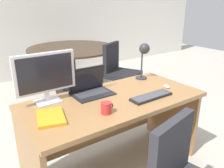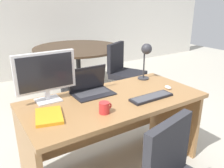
# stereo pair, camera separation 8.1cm
# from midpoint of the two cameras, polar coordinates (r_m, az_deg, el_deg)

# --- Properties ---
(ground) EXTENTS (12.00, 12.00, 0.00)m
(ground) POSITION_cam_midpoint_polar(r_m,az_deg,el_deg) (3.55, -12.30, -6.10)
(ground) COLOR #B7B2A3
(back_wall) EXTENTS (10.00, 0.10, 2.80)m
(back_wall) POSITION_cam_midpoint_polar(r_m,az_deg,el_deg) (4.95, -21.49, 17.13)
(back_wall) COLOR silver
(back_wall) RESTS_ON ground
(desk) EXTENTS (1.56, 0.76, 0.73)m
(desk) POSITION_cam_midpoint_polar(r_m,az_deg,el_deg) (2.15, 0.96, -8.27)
(desk) COLOR #9E7042
(desk) RESTS_ON ground
(monitor) EXTENTS (0.50, 0.16, 0.42)m
(monitor) POSITION_cam_midpoint_polar(r_m,az_deg,el_deg) (1.95, -14.77, 2.41)
(monitor) COLOR silver
(monitor) RESTS_ON desk
(laptop) EXTENTS (0.36, 0.25, 0.24)m
(laptop) POSITION_cam_midpoint_polar(r_m,az_deg,el_deg) (2.12, -4.29, -0.26)
(laptop) COLOR black
(laptop) RESTS_ON desk
(keyboard) EXTENTS (0.40, 0.12, 0.02)m
(keyboard) POSITION_cam_midpoint_polar(r_m,az_deg,el_deg) (2.05, 10.73, -3.20)
(keyboard) COLOR black
(keyboard) RESTS_ON desk
(mouse) EXTENTS (0.04, 0.07, 0.03)m
(mouse) POSITION_cam_midpoint_polar(r_m,az_deg,el_deg) (2.29, 14.51, -0.79)
(mouse) COLOR silver
(mouse) RESTS_ON desk
(desk_lamp) EXTENTS (0.12, 0.14, 0.39)m
(desk_lamp) POSITION_cam_midpoint_polar(r_m,az_deg,el_deg) (2.45, 9.26, 7.31)
(desk_lamp) COLOR #2D2D33
(desk_lamp) RESTS_ON desk
(book) EXTENTS (0.25, 0.31, 0.02)m
(book) POSITION_cam_midpoint_polar(r_m,az_deg,el_deg) (1.75, -13.86, -7.61)
(book) COLOR orange
(book) RESTS_ON desk
(coffee_mug) EXTENTS (0.11, 0.08, 0.09)m
(coffee_mug) POSITION_cam_midpoint_polar(r_m,az_deg,el_deg) (1.75, -0.52, -5.82)
(coffee_mug) COLOR red
(coffee_mug) RESTS_ON desk
(meeting_table) EXTENTS (1.48, 1.48, 0.78)m
(meeting_table) POSITION_cam_midpoint_polar(r_m,az_deg,el_deg) (4.05, -7.72, 6.39)
(meeting_table) COLOR black
(meeting_table) RESTS_ON ground
(meeting_chair_near) EXTENTS (0.62, 0.63, 0.91)m
(meeting_chair_near) POSITION_cam_midpoint_polar(r_m,az_deg,el_deg) (3.66, 3.70, 1.53)
(meeting_chair_near) COLOR black
(meeting_chair_near) RESTS_ON ground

